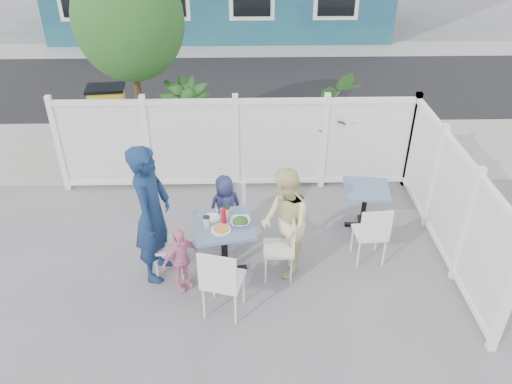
{
  "coord_description": "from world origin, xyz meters",
  "views": [
    {
      "loc": [
        0.25,
        -4.98,
        4.5
      ],
      "look_at": [
        0.38,
        0.59,
        1.01
      ],
      "focal_mm": 35.0,
      "sensor_mm": 36.0,
      "label": 1
    }
  ],
  "objects_px": {
    "chair_back": "(231,207)",
    "chair_near": "(221,278)",
    "man": "(152,214)",
    "utility_cabinet": "(110,119)",
    "woman": "(285,224)",
    "spare_table": "(365,197)",
    "chair_right": "(284,243)",
    "chair_left": "(163,240)",
    "main_table": "(224,235)",
    "toddler": "(180,259)",
    "boy": "(225,208)"
  },
  "relations": [
    {
      "from": "boy",
      "to": "toddler",
      "type": "xyz_separation_m",
      "value": [
        -0.53,
        -1.08,
        -0.05
      ]
    },
    {
      "from": "utility_cabinet",
      "to": "toddler",
      "type": "height_order",
      "value": "utility_cabinet"
    },
    {
      "from": "chair_near",
      "to": "man",
      "type": "bearing_deg",
      "value": 152.61
    },
    {
      "from": "spare_table",
      "to": "chair_near",
      "type": "xyz_separation_m",
      "value": [
        -2.07,
        -1.79,
        0.05
      ]
    },
    {
      "from": "chair_back",
      "to": "woman",
      "type": "bearing_deg",
      "value": 137.74
    },
    {
      "from": "chair_near",
      "to": "main_table",
      "type": "bearing_deg",
      "value": 104.39
    },
    {
      "from": "spare_table",
      "to": "toddler",
      "type": "distance_m",
      "value": 2.9
    },
    {
      "from": "chair_back",
      "to": "main_table",
      "type": "bearing_deg",
      "value": 89.64
    },
    {
      "from": "chair_right",
      "to": "chair_left",
      "type": "bearing_deg",
      "value": 88.21
    },
    {
      "from": "utility_cabinet",
      "to": "chair_right",
      "type": "relative_size",
      "value": 1.32
    },
    {
      "from": "chair_left",
      "to": "chair_back",
      "type": "xyz_separation_m",
      "value": [
        0.88,
        0.77,
        -0.02
      ]
    },
    {
      "from": "spare_table",
      "to": "chair_left",
      "type": "distance_m",
      "value": 3.02
    },
    {
      "from": "utility_cabinet",
      "to": "chair_right",
      "type": "xyz_separation_m",
      "value": [
        3.1,
        -3.88,
        -0.07
      ]
    },
    {
      "from": "spare_table",
      "to": "chair_left",
      "type": "xyz_separation_m",
      "value": [
        -2.86,
        -0.96,
        -0.0
      ]
    },
    {
      "from": "man",
      "to": "woman",
      "type": "relative_size",
      "value": 1.24
    },
    {
      "from": "chair_near",
      "to": "woman",
      "type": "height_order",
      "value": "woman"
    },
    {
      "from": "utility_cabinet",
      "to": "woman",
      "type": "xyz_separation_m",
      "value": [
        3.1,
        -3.79,
        0.17
      ]
    },
    {
      "from": "utility_cabinet",
      "to": "woman",
      "type": "distance_m",
      "value": 4.9
    },
    {
      "from": "chair_left",
      "to": "chair_near",
      "type": "bearing_deg",
      "value": 42.29
    },
    {
      "from": "spare_table",
      "to": "chair_right",
      "type": "bearing_deg",
      "value": -140.12
    },
    {
      "from": "chair_left",
      "to": "chair_right",
      "type": "xyz_separation_m",
      "value": [
        1.59,
        -0.1,
        -0.01
      ]
    },
    {
      "from": "woman",
      "to": "man",
      "type": "bearing_deg",
      "value": -98.3
    },
    {
      "from": "utility_cabinet",
      "to": "chair_near",
      "type": "relative_size",
      "value": 1.17
    },
    {
      "from": "chair_left",
      "to": "chair_near",
      "type": "height_order",
      "value": "chair_near"
    },
    {
      "from": "main_table",
      "to": "woman",
      "type": "distance_m",
      "value": 0.8
    },
    {
      "from": "boy",
      "to": "toddler",
      "type": "height_order",
      "value": "boy"
    },
    {
      "from": "main_table",
      "to": "chair_near",
      "type": "relative_size",
      "value": 0.85
    },
    {
      "from": "chair_back",
      "to": "chair_near",
      "type": "relative_size",
      "value": 0.87
    },
    {
      "from": "chair_back",
      "to": "toddler",
      "type": "relative_size",
      "value": 0.96
    },
    {
      "from": "chair_right",
      "to": "main_table",
      "type": "bearing_deg",
      "value": 86.76
    },
    {
      "from": "chair_back",
      "to": "utility_cabinet",
      "type": "bearing_deg",
      "value": -46.27
    },
    {
      "from": "boy",
      "to": "woman",
      "type": "bearing_deg",
      "value": 113.91
    },
    {
      "from": "man",
      "to": "utility_cabinet",
      "type": "bearing_deg",
      "value": 29.81
    },
    {
      "from": "main_table",
      "to": "woman",
      "type": "height_order",
      "value": "woman"
    },
    {
      "from": "utility_cabinet",
      "to": "chair_back",
      "type": "relative_size",
      "value": 1.35
    },
    {
      "from": "main_table",
      "to": "toddler",
      "type": "height_order",
      "value": "toddler"
    },
    {
      "from": "main_table",
      "to": "chair_near",
      "type": "bearing_deg",
      "value": -90.73
    },
    {
      "from": "chair_right",
      "to": "chair_back",
      "type": "bearing_deg",
      "value": 40.97
    },
    {
      "from": "chair_near",
      "to": "boy",
      "type": "bearing_deg",
      "value": 105.07
    },
    {
      "from": "woman",
      "to": "chair_back",
      "type": "bearing_deg",
      "value": -146.25
    },
    {
      "from": "utility_cabinet",
      "to": "man",
      "type": "xyz_separation_m",
      "value": [
        1.43,
        -3.8,
        0.36
      ]
    },
    {
      "from": "man",
      "to": "boy",
      "type": "xyz_separation_m",
      "value": [
        0.88,
        0.78,
        -0.44
      ]
    },
    {
      "from": "main_table",
      "to": "chair_near",
      "type": "xyz_separation_m",
      "value": [
        -0.01,
        -0.79,
        -0.03
      ]
    },
    {
      "from": "chair_near",
      "to": "man",
      "type": "relative_size",
      "value": 0.53
    },
    {
      "from": "chair_left",
      "to": "chair_back",
      "type": "relative_size",
      "value": 1.04
    },
    {
      "from": "spare_table",
      "to": "chair_right",
      "type": "xyz_separation_m",
      "value": [
        -1.27,
        -1.06,
        -0.01
      ]
    },
    {
      "from": "chair_near",
      "to": "utility_cabinet",
      "type": "bearing_deg",
      "value": 131.74
    },
    {
      "from": "utility_cabinet",
      "to": "chair_right",
      "type": "distance_m",
      "value": 4.97
    },
    {
      "from": "utility_cabinet",
      "to": "main_table",
      "type": "relative_size",
      "value": 1.37
    },
    {
      "from": "spare_table",
      "to": "chair_back",
      "type": "relative_size",
      "value": 0.83
    }
  ]
}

